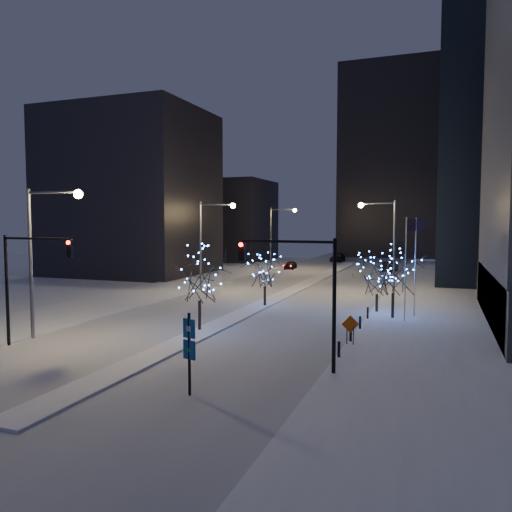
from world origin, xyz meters
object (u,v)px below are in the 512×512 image
at_px(street_lamp_w_near, 43,242).
at_px(street_lamp_w_mid, 209,233).
at_px(holiday_tree_median_far, 265,272).
at_px(construction_sign, 350,327).
at_px(car_far, 338,258).
at_px(car_mid, 390,267).
at_px(street_lamp_w_far, 277,230).
at_px(street_lamp_east, 386,235).
at_px(traffic_signal_west, 26,272).
at_px(wayfinding_sign, 189,345).
at_px(holiday_tree_plaza_far, 377,276).
at_px(car_near, 291,265).
at_px(traffic_signal_east, 304,281).
at_px(holiday_tree_plaza_near, 393,271).
at_px(holiday_tree_median_near, 199,276).

height_order(street_lamp_w_near, street_lamp_w_mid, same).
bearing_deg(holiday_tree_median_far, construction_sign, -50.51).
bearing_deg(car_far, car_mid, -53.87).
bearing_deg(car_mid, street_lamp_w_far, 21.25).
distance_m(street_lamp_east, traffic_signal_west, 35.30).
xyz_separation_m(wayfinding_sign, construction_sign, (5.30, 11.29, -1.05)).
bearing_deg(car_mid, holiday_tree_plaza_far, 102.44).
bearing_deg(holiday_tree_plaza_far, traffic_signal_west, -134.30).
bearing_deg(wayfinding_sign, holiday_tree_median_far, 116.73).
height_order(street_lamp_w_far, construction_sign, street_lamp_w_far).
bearing_deg(car_mid, wayfinding_sign, 95.79).
bearing_deg(car_near, traffic_signal_east, -77.01).
relative_size(car_near, wayfinding_sign, 1.04).
height_order(street_lamp_w_far, holiday_tree_plaza_far, street_lamp_w_far).
relative_size(street_lamp_w_near, car_mid, 2.08).
bearing_deg(car_near, wayfinding_sign, -82.03).
bearing_deg(traffic_signal_east, wayfinding_sign, -127.53).
distance_m(car_near, holiday_tree_plaza_near, 42.60).
xyz_separation_m(traffic_signal_west, car_near, (0.97, 54.80, -4.09)).
height_order(holiday_tree_median_near, holiday_tree_plaza_far, holiday_tree_median_near).
distance_m(car_near, car_far, 18.10).
relative_size(street_lamp_east, construction_sign, 5.43).
relative_size(car_near, holiday_tree_plaza_near, 0.66).
distance_m(street_lamp_w_near, street_lamp_east, 33.85).
distance_m(street_lamp_w_near, wayfinding_sign, 15.79).
relative_size(car_near, construction_sign, 2.14).
distance_m(holiday_tree_plaza_far, wayfinding_sign, 24.19).
xyz_separation_m(street_lamp_w_mid, holiday_tree_plaza_far, (19.44, -7.59, -3.29)).
bearing_deg(wayfinding_sign, holiday_tree_plaza_near, 87.42).
xyz_separation_m(holiday_tree_median_far, holiday_tree_plaza_far, (10.00, 0.36, -0.01)).
relative_size(street_lamp_w_far, holiday_tree_plaza_far, 2.02).
bearing_deg(wayfinding_sign, street_lamp_w_mid, 129.87).
relative_size(holiday_tree_plaza_near, construction_sign, 3.23).
relative_size(street_lamp_w_far, traffic_signal_east, 1.43).
relative_size(holiday_tree_plaza_far, wayfinding_sign, 1.32).
distance_m(street_lamp_east, car_mid, 26.44).
height_order(holiday_tree_plaza_near, wayfinding_sign, holiday_tree_plaza_near).
height_order(holiday_tree_median_far, holiday_tree_plaza_far, holiday_tree_plaza_far).
relative_size(holiday_tree_median_far, construction_sign, 2.55).
bearing_deg(street_lamp_w_mid, car_far, 82.62).
xyz_separation_m(street_lamp_east, car_far, (-13.15, 42.36, -5.66)).
bearing_deg(street_lamp_east, holiday_tree_plaza_near, -81.49).
relative_size(traffic_signal_west, car_mid, 1.46).
distance_m(street_lamp_w_near, street_lamp_w_mid, 25.00).
bearing_deg(car_mid, street_lamp_east, 102.96).
height_order(traffic_signal_west, holiday_tree_median_far, traffic_signal_west).
xyz_separation_m(car_near, car_far, (4.41, 17.56, 0.12)).
height_order(street_lamp_w_far, traffic_signal_west, street_lamp_w_far).
relative_size(holiday_tree_plaza_far, construction_sign, 2.69).
xyz_separation_m(street_lamp_w_far, street_lamp_east, (19.02, -22.00, -0.05)).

